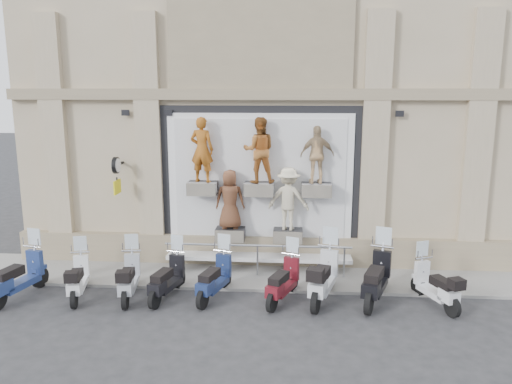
% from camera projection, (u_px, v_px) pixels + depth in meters
% --- Properties ---
extents(ground, '(90.00, 90.00, 0.00)m').
position_uv_depth(ground, '(251.00, 310.00, 11.50)').
color(ground, '#2B2B2E').
rests_on(ground, ground).
extents(sidewalk, '(16.00, 2.20, 0.08)m').
position_uv_depth(sidewalk, '(258.00, 275.00, 13.54)').
color(sidewalk, gray).
rests_on(sidewalk, ground).
extents(building, '(14.00, 8.60, 12.00)m').
position_uv_depth(building, '(268.00, 59.00, 17.11)').
color(building, tan).
rests_on(building, ground).
extents(shop_vitrine, '(5.60, 0.83, 4.30)m').
position_uv_depth(shop_vitrine, '(261.00, 185.00, 13.68)').
color(shop_vitrine, black).
rests_on(shop_vitrine, ground).
extents(guard_rail, '(5.06, 0.10, 0.93)m').
position_uv_depth(guard_rail, '(257.00, 261.00, 13.35)').
color(guard_rail, '#9EA0A5').
rests_on(guard_rail, ground).
extents(clock_sign_bracket, '(0.10, 0.80, 1.02)m').
position_uv_depth(clock_sign_bracket, '(117.00, 171.00, 13.62)').
color(clock_sign_bracket, black).
rests_on(clock_sign_bracket, ground).
extents(scooter_a, '(0.98, 2.03, 1.58)m').
position_uv_depth(scooter_a, '(17.00, 267.00, 11.98)').
color(scooter_a, navy).
rests_on(scooter_a, ground).
extents(scooter_b, '(0.88, 1.77, 1.39)m').
position_uv_depth(scooter_b, '(77.00, 270.00, 12.04)').
color(scooter_b, white).
rests_on(scooter_b, ground).
extents(scooter_c, '(0.79, 1.83, 1.44)m').
position_uv_depth(scooter_c, '(129.00, 270.00, 12.01)').
color(scooter_c, '#A2A7B0').
rests_on(scooter_c, ground).
extents(scooter_d, '(0.91, 1.83, 1.43)m').
position_uv_depth(scooter_d, '(167.00, 270.00, 12.00)').
color(scooter_d, black).
rests_on(scooter_d, ground).
extents(scooter_e, '(1.01, 1.87, 1.46)m').
position_uv_depth(scooter_e, '(214.00, 270.00, 11.98)').
color(scooter_e, '#16234D').
rests_on(scooter_e, ground).
extents(scooter_f, '(1.13, 1.84, 1.44)m').
position_uv_depth(scooter_f, '(283.00, 273.00, 11.81)').
color(scooter_f, '#550E17').
rests_on(scooter_f, ground).
extents(scooter_g, '(1.14, 2.13, 1.66)m').
position_uv_depth(scooter_g, '(324.00, 268.00, 11.82)').
color(scooter_g, silver).
rests_on(scooter_g, ground).
extents(scooter_h, '(1.28, 2.14, 1.68)m').
position_uv_depth(scooter_h, '(377.00, 268.00, 11.76)').
color(scooter_h, black).
rests_on(scooter_h, ground).
extents(scooter_i, '(1.11, 1.80, 1.41)m').
position_uv_depth(scooter_i, '(436.00, 277.00, 11.57)').
color(scooter_i, silver).
rests_on(scooter_i, ground).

